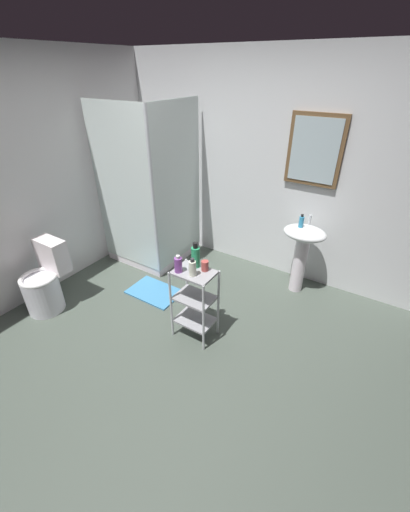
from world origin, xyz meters
The scene contains 14 objects.
ground_plane centered at (0.00, 0.00, -0.01)m, with size 4.20×4.20×0.02m, color #475148.
wall_back centered at (0.01, 1.85, 1.25)m, with size 4.20×0.14×2.50m.
wall_left centered at (-1.85, 0.00, 1.25)m, with size 0.10×4.20×2.50m, color silver.
shower_stall centered at (-1.18, 1.19, 0.46)m, with size 0.92×0.92×2.00m.
pedestal_sink centered at (0.69, 1.52, 0.58)m, with size 0.46×0.37×0.81m.
sink_faucet centered at (0.69, 1.64, 0.86)m, with size 0.03×0.03×0.10m, color silver.
toilet centered at (-1.48, -0.24, 0.31)m, with size 0.37×0.49×0.76m.
storage_cart centered at (0.10, 0.26, 0.44)m, with size 0.38×0.28×0.74m.
hand_soap_bottle centered at (0.63, 1.50, 0.87)m, with size 0.05×0.05×0.15m.
conditioner_bottle_purple centered at (-0.02, 0.19, 0.81)m, with size 0.07×0.07×0.16m.
lotion_bottle_white centered at (0.12, 0.21, 0.81)m, with size 0.06×0.06×0.17m.
body_wash_bottle_green centered at (0.06, 0.34, 0.85)m, with size 0.08×0.08×0.24m.
rinse_cup centered at (0.17, 0.33, 0.79)m, with size 0.06×0.06×0.09m, color #B24742.
bath_mat centered at (-0.68, 0.56, 0.01)m, with size 0.60×0.40×0.02m, color teal.
Camera 1 is at (1.43, -1.65, 2.30)m, focal length 22.37 mm.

